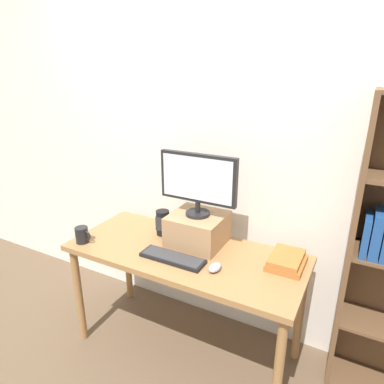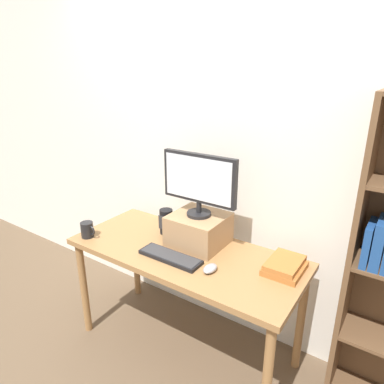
{
  "view_description": "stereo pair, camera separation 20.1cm",
  "coord_description": "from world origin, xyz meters",
  "views": [
    {
      "loc": [
        0.92,
        -1.62,
        1.81
      ],
      "look_at": [
        0.02,
        0.05,
        1.12
      ],
      "focal_mm": 32.0,
      "sensor_mm": 36.0,
      "label": 1
    },
    {
      "loc": [
        1.09,
        -1.52,
        1.81
      ],
      "look_at": [
        0.02,
        0.05,
        1.12
      ],
      "focal_mm": 32.0,
      "sensor_mm": 36.0,
      "label": 2
    }
  ],
  "objects": [
    {
      "name": "keyboard",
      "position": [
        -0.01,
        -0.13,
        0.76
      ],
      "size": [
        0.4,
        0.12,
        0.02
      ],
      "color": "black",
      "rests_on": "desk"
    },
    {
      "name": "desk_speaker",
      "position": [
        -0.24,
        0.13,
        0.84
      ],
      "size": [
        0.09,
        0.09,
        0.17
      ],
      "color": "black",
      "rests_on": "desk"
    },
    {
      "name": "ground_plane",
      "position": [
        0.0,
        0.0,
        0.0
      ],
      "size": [
        12.0,
        12.0,
        0.0
      ],
      "primitive_type": "plane",
      "color": "brown"
    },
    {
      "name": "computer_mouse",
      "position": [
        0.25,
        -0.11,
        0.77
      ],
      "size": [
        0.06,
        0.1,
        0.04
      ],
      "color": "#99999E",
      "rests_on": "desk"
    },
    {
      "name": "back_wall",
      "position": [
        0.0,
        0.45,
        1.3
      ],
      "size": [
        7.0,
        0.08,
        2.6
      ],
      "color": "silver",
      "rests_on": "ground_plane"
    },
    {
      "name": "coffee_mug",
      "position": [
        -0.64,
        -0.21,
        0.8
      ],
      "size": [
        0.12,
        0.08,
        0.1
      ],
      "color": "black",
      "rests_on": "desk"
    },
    {
      "name": "desk",
      "position": [
        0.0,
        0.0,
        0.67
      ],
      "size": [
        1.47,
        0.63,
        0.75
      ],
      "color": "#9E7042",
      "rests_on": "ground_plane"
    },
    {
      "name": "riser_box",
      "position": [
        0.02,
        0.13,
        0.85
      ],
      "size": [
        0.33,
        0.32,
        0.2
      ],
      "color": "#A87F56",
      "rests_on": "desk"
    },
    {
      "name": "book_stack",
      "position": [
        0.59,
        0.13,
        0.78
      ],
      "size": [
        0.2,
        0.25,
        0.06
      ],
      "color": "#AD662D",
      "rests_on": "desk"
    },
    {
      "name": "computer_monitor",
      "position": [
        0.02,
        0.13,
        1.17
      ],
      "size": [
        0.5,
        0.15,
        0.39
      ],
      "color": "black",
      "rests_on": "riser_box"
    }
  ]
}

